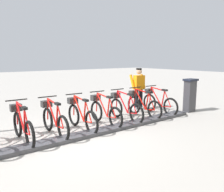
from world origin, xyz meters
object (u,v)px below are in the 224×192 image
(bike_docked_2, at_px, (124,108))
(bike_docked_6, at_px, (22,125))
(worker_near_rack, at_px, (139,87))
(bike_docked_4, at_px, (81,115))
(bike_docked_5, at_px, (54,119))
(bike_docked_3, at_px, (104,111))
(bike_docked_0, at_px, (158,102))
(payment_kiosk, at_px, (190,95))
(bike_docked_1, at_px, (142,105))

(bike_docked_2, distance_m, bike_docked_6, 3.33)
(worker_near_rack, bearing_deg, bike_docked_4, 106.14)
(bike_docked_5, bearing_deg, bike_docked_3, -90.00)
(bike_docked_0, relative_size, bike_docked_5, 1.00)
(payment_kiosk, xyz_separation_m, bike_docked_6, (0.57, 6.15, -0.24))
(payment_kiosk, relative_size, bike_docked_5, 0.74)
(bike_docked_0, distance_m, bike_docked_4, 3.33)
(bike_docked_3, height_order, bike_docked_5, same)
(bike_docked_1, bearing_deg, worker_near_rack, -36.80)
(bike_docked_1, distance_m, bike_docked_6, 4.17)
(payment_kiosk, xyz_separation_m, bike_docked_0, (0.57, 1.15, -0.24))
(bike_docked_5, bearing_deg, bike_docked_0, -90.00)
(payment_kiosk, bearing_deg, bike_docked_2, 78.51)
(bike_docked_1, height_order, bike_docked_4, same)
(bike_docked_2, bearing_deg, bike_docked_5, 90.00)
(bike_docked_1, relative_size, worker_near_rack, 1.04)
(payment_kiosk, height_order, bike_docked_4, payment_kiosk)
(bike_docked_2, xyz_separation_m, bike_docked_5, (0.00, 2.50, 0.00))
(bike_docked_0, bearing_deg, bike_docked_5, 90.00)
(bike_docked_2, relative_size, bike_docked_5, 1.00)
(bike_docked_4, bearing_deg, bike_docked_6, 90.00)
(bike_docked_0, height_order, bike_docked_6, same)
(bike_docked_3, distance_m, worker_near_rack, 2.58)
(bike_docked_1, distance_m, bike_docked_3, 1.67)
(bike_docked_2, xyz_separation_m, bike_docked_4, (0.00, 1.67, 0.00))
(payment_kiosk, bearing_deg, worker_near_rack, 40.76)
(bike_docked_6, distance_m, worker_near_rack, 4.97)
(bike_docked_0, bearing_deg, bike_docked_1, 90.00)
(bike_docked_0, distance_m, worker_near_rack, 1.05)
(bike_docked_4, height_order, bike_docked_5, same)
(bike_docked_5, distance_m, bike_docked_6, 0.83)
(bike_docked_5, bearing_deg, worker_near_rack, -77.08)
(payment_kiosk, height_order, bike_docked_5, payment_kiosk)
(payment_kiosk, distance_m, bike_docked_5, 5.35)
(payment_kiosk, height_order, bike_docked_2, payment_kiosk)
(bike_docked_3, bearing_deg, bike_docked_1, -90.00)
(bike_docked_0, distance_m, bike_docked_2, 1.67)
(bike_docked_0, distance_m, bike_docked_6, 5.00)
(bike_docked_4, bearing_deg, payment_kiosk, -97.27)
(payment_kiosk, xyz_separation_m, worker_near_rack, (1.49, 1.29, 0.24))
(worker_near_rack, bearing_deg, bike_docked_3, 111.38)
(worker_near_rack, bearing_deg, bike_docked_1, 143.20)
(bike_docked_6, bearing_deg, bike_docked_2, -90.00)
(bike_docked_0, height_order, bike_docked_5, same)
(payment_kiosk, bearing_deg, bike_docked_3, 81.09)
(bike_docked_6, relative_size, worker_near_rack, 1.04)
(bike_docked_1, xyz_separation_m, bike_docked_5, (0.00, 3.33, 0.00))
(payment_kiosk, relative_size, bike_docked_4, 0.74)
(bike_docked_0, distance_m, bike_docked_5, 4.17)
(bike_docked_4, distance_m, bike_docked_5, 0.83)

